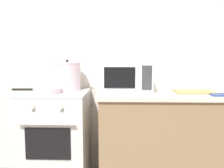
{
  "coord_description": "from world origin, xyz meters",
  "views": [
    {
      "loc": [
        0.25,
        -1.71,
        1.27
      ],
      "look_at": [
        0.19,
        0.6,
        1.0
      ],
      "focal_mm": 39.4,
      "sensor_mm": 36.0,
      "label": 1
    }
  ],
  "objects_px": {
    "stock_pot": "(68,76)",
    "microwave": "(126,76)",
    "stove": "(57,139)",
    "cutting_board": "(194,92)",
    "frying_pan": "(47,91)",
    "oven_mitt": "(221,95)"
  },
  "relations": [
    {
      "from": "microwave",
      "to": "oven_mitt",
      "type": "relative_size",
      "value": 2.78
    },
    {
      "from": "stove",
      "to": "oven_mitt",
      "type": "xyz_separation_m",
      "value": [
        1.5,
        -0.16,
        0.47
      ]
    },
    {
      "from": "stock_pot",
      "to": "oven_mitt",
      "type": "bearing_deg",
      "value": -11.98
    },
    {
      "from": "frying_pan",
      "to": "cutting_board",
      "type": "relative_size",
      "value": 1.27
    },
    {
      "from": "stock_pot",
      "to": "oven_mitt",
      "type": "xyz_separation_m",
      "value": [
        1.41,
        -0.3,
        -0.13
      ]
    },
    {
      "from": "cutting_board",
      "to": "frying_pan",
      "type": "bearing_deg",
      "value": -176.94
    },
    {
      "from": "stove",
      "to": "frying_pan",
      "type": "bearing_deg",
      "value": -131.97
    },
    {
      "from": "stock_pot",
      "to": "microwave",
      "type": "xyz_separation_m",
      "value": [
        0.58,
        -0.06,
        0.01
      ]
    },
    {
      "from": "stove",
      "to": "frying_pan",
      "type": "distance_m",
      "value": 0.49
    },
    {
      "from": "stock_pot",
      "to": "cutting_board",
      "type": "height_order",
      "value": "stock_pot"
    },
    {
      "from": "stove",
      "to": "microwave",
      "type": "distance_m",
      "value": 0.91
    },
    {
      "from": "stock_pot",
      "to": "cutting_board",
      "type": "relative_size",
      "value": 0.97
    },
    {
      "from": "frying_pan",
      "to": "cutting_board",
      "type": "distance_m",
      "value": 1.38
    },
    {
      "from": "stove",
      "to": "stock_pot",
      "type": "bearing_deg",
      "value": 57.93
    },
    {
      "from": "microwave",
      "to": "oven_mitt",
      "type": "xyz_separation_m",
      "value": [
        0.83,
        -0.24,
        -0.14
      ]
    },
    {
      "from": "stove",
      "to": "frying_pan",
      "type": "relative_size",
      "value": 2.01
    },
    {
      "from": "stove",
      "to": "stock_pot",
      "type": "height_order",
      "value": "stock_pot"
    },
    {
      "from": "stock_pot",
      "to": "microwave",
      "type": "distance_m",
      "value": 0.59
    },
    {
      "from": "stock_pot",
      "to": "frying_pan",
      "type": "distance_m",
      "value": 0.29
    },
    {
      "from": "frying_pan",
      "to": "stove",
      "type": "bearing_deg",
      "value": 48.03
    },
    {
      "from": "microwave",
      "to": "stove",
      "type": "bearing_deg",
      "value": -173.27
    },
    {
      "from": "cutting_board",
      "to": "oven_mitt",
      "type": "xyz_separation_m",
      "value": [
        0.18,
        -0.16,
        -0.0
      ]
    }
  ]
}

